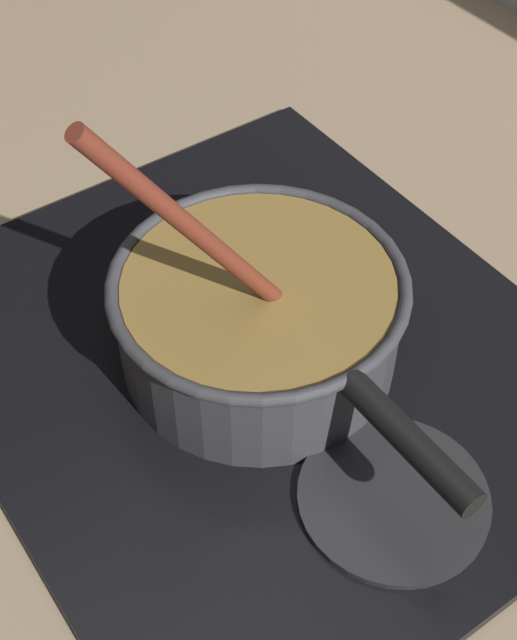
{
  "coord_description": "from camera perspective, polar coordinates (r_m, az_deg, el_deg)",
  "views": [
    {
      "loc": [
        0.49,
        -0.12,
        0.59
      ],
      "look_at": [
        0.09,
        0.16,
        0.05
      ],
      "focal_mm": 49.87,
      "sensor_mm": 36.0,
      "label": 1
    }
  ],
  "objects": [
    {
      "name": "burner_ring",
      "position": [
        0.75,
        0.0,
        -1.96
      ],
      "size": [
        0.18,
        0.18,
        0.01
      ],
      "primitive_type": "torus",
      "color": "#592D0C",
      "rests_on": "hob_plate"
    },
    {
      "name": "cooking_pan",
      "position": [
        0.72,
        0.04,
        0.25
      ],
      "size": [
        0.36,
        0.26,
        0.29
      ],
      "color": "#38383D",
      "rests_on": "hob_plate"
    },
    {
      "name": "hob_plate",
      "position": [
        0.76,
        0.0,
        -2.45
      ],
      "size": [
        0.56,
        0.48,
        0.01
      ],
      "primitive_type": "cube",
      "color": "black",
      "rests_on": "ground"
    },
    {
      "name": "spare_burner",
      "position": [
        0.68,
        8.66,
        -11.19
      ],
      "size": [
        0.14,
        0.14,
        0.01
      ],
      "primitive_type": "cylinder",
      "color": "#262628",
      "rests_on": "hob_plate"
    },
    {
      "name": "ground",
      "position": [
        0.79,
        -13.44,
        -4.45
      ],
      "size": [
        2.4,
        1.6,
        0.04
      ],
      "primitive_type": "cube",
      "color": "#9E8466"
    }
  ]
}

